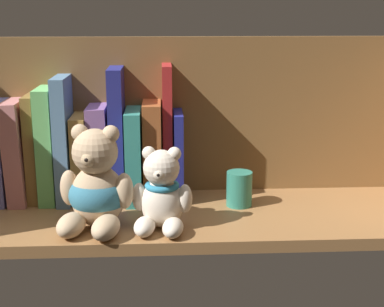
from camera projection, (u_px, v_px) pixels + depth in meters
shelf_board at (183, 219)px, 96.31cm from camera, size 82.73×24.96×2.00cm
shelf_back_panel at (180, 121)px, 105.24cm from camera, size 85.13×1.20×31.15cm
book_2 at (1, 150)px, 101.41cm from camera, size 3.13×12.40×18.42cm
book_3 at (20, 150)px, 101.59cm from camera, size 3.64×12.99×18.54cm
book_4 at (35, 147)px, 101.62cm from camera, size 1.86×10.36×19.37cm
book_5 at (50, 143)px, 101.59cm from camera, size 2.89×12.38×20.67cm
book_6 at (66, 138)px, 101.50cm from camera, size 2.50×13.63×22.67cm
book_7 at (82, 156)px, 102.53cm from camera, size 2.68×11.94×15.69cm
book_8 at (101, 152)px, 102.50cm from camera, size 3.93×11.08×17.41cm
book_9 at (118, 133)px, 101.81cm from camera, size 2.50×12.09×24.09cm
book_10 at (135, 153)px, 102.90cm from camera, size 2.76×14.89×16.72cm
book_11 at (153, 149)px, 102.92cm from camera, size 3.25×12.53×17.94cm
book_12 at (167, 132)px, 102.23cm from camera, size 1.68×10.00×24.53cm
book_13 at (178, 154)px, 103.40cm from camera, size 1.61×12.48×16.16cm
teddy_bear_larger at (96, 188)px, 88.42cm from camera, size 12.65×13.39×16.70cm
teddy_bear_smaller at (162, 195)px, 88.18cm from camera, size 9.85×10.21×13.30cm
pillar_candle at (239, 189)px, 99.16cm from camera, size 4.56×4.56×6.20cm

